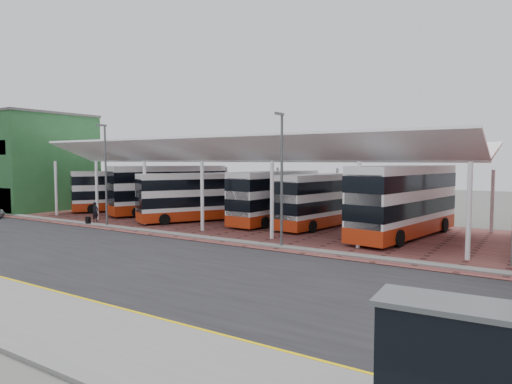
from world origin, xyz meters
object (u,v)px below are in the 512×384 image
(bus_5, at_px, (405,202))
(bus_shelter, at_px, (468,356))
(bus_1, at_px, (168,190))
(pedestrian, at_px, (95,212))
(bus_3, at_px, (276,197))
(bus_0, at_px, (123,191))
(bus_2, at_px, (196,197))
(bus_4, at_px, (324,200))

(bus_5, bearing_deg, bus_shelter, -63.41)
(bus_1, relative_size, pedestrian, 6.81)
(pedestrian, bearing_deg, bus_3, -67.64)
(bus_3, xyz_separation_m, bus_shelter, (18.09, -23.57, -0.56))
(bus_shelter, bearing_deg, pedestrian, 149.44)
(bus_5, xyz_separation_m, bus_shelter, (7.14, -22.27, -0.82))
(bus_3, distance_m, bus_shelter, 29.72)
(bus_0, relative_size, bus_shelter, 3.12)
(bus_5, bearing_deg, bus_0, -172.13)
(bus_0, height_order, bus_3, bus_3)
(bus_0, bearing_deg, bus_2, 22.62)
(bus_1, height_order, bus_3, bus_1)
(bus_0, bearing_deg, bus_3, 34.76)
(pedestrian, bearing_deg, bus_0, 24.75)
(bus_0, bearing_deg, bus_5, 31.14)
(bus_2, bearing_deg, bus_5, 34.09)
(bus_2, relative_size, bus_shelter, 3.16)
(bus_0, height_order, pedestrian, bus_0)
(bus_0, bearing_deg, bus_shelter, -0.29)
(bus_2, bearing_deg, bus_shelter, -11.22)
(bus_4, relative_size, pedestrian, 6.10)
(pedestrian, bearing_deg, bus_5, -83.70)
(bus_0, distance_m, bus_1, 5.82)
(bus_3, height_order, bus_shelter, bus_3)
(bus_5, height_order, pedestrian, bus_5)
(bus_4, height_order, bus_shelter, bus_4)
(bus_3, height_order, bus_5, bus_5)
(bus_0, bearing_deg, bus_1, 37.92)
(bus_5, bearing_deg, bus_2, -166.40)
(bus_2, distance_m, pedestrian, 8.56)
(bus_1, bearing_deg, bus_5, 19.92)
(bus_5, bearing_deg, pedestrian, -155.56)
(bus_1, xyz_separation_m, bus_3, (12.00, 0.24, -0.18))
(bus_4, bearing_deg, bus_1, -169.85)
(bus_3, bearing_deg, bus_2, -153.50)
(bus_1, bearing_deg, bus_3, 23.72)
(bus_4, bearing_deg, pedestrian, -145.94)
(bus_2, distance_m, bus_4, 10.95)
(bus_2, height_order, bus_4, bus_4)
(bus_5, xyz_separation_m, pedestrian, (-23.89, -6.68, -1.57))
(bus_2, bearing_deg, bus_1, -174.38)
(bus_4, bearing_deg, bus_0, -168.70)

